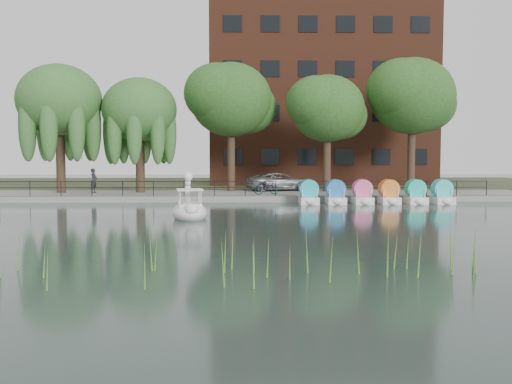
{
  "coord_description": "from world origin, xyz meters",
  "views": [
    {
      "loc": [
        -0.15,
        -24.02,
        3.26
      ],
      "look_at": [
        0.5,
        4.0,
        1.3
      ],
      "focal_mm": 40.0,
      "sensor_mm": 36.0,
      "label": 1
    }
  ],
  "objects_px": {
    "minivan": "(280,180)",
    "pedestrian": "(94,179)",
    "bicycle": "(266,187)",
    "swan_boat": "(190,208)"
  },
  "relations": [
    {
      "from": "bicycle",
      "to": "minivan",
      "type": "bearing_deg",
      "value": -36.02
    },
    {
      "from": "minivan",
      "to": "pedestrian",
      "type": "relative_size",
      "value": 2.82
    },
    {
      "from": "minivan",
      "to": "swan_boat",
      "type": "relative_size",
      "value": 1.9
    },
    {
      "from": "pedestrian",
      "to": "swan_boat",
      "type": "bearing_deg",
      "value": -134.6
    },
    {
      "from": "pedestrian",
      "to": "swan_boat",
      "type": "height_order",
      "value": "pedestrian"
    },
    {
      "from": "minivan",
      "to": "pedestrian",
      "type": "distance_m",
      "value": 13.41
    },
    {
      "from": "minivan",
      "to": "swan_boat",
      "type": "xyz_separation_m",
      "value": [
        -5.39,
        -14.35,
        -0.68
      ]
    },
    {
      "from": "bicycle",
      "to": "swan_boat",
      "type": "relative_size",
      "value": 0.58
    },
    {
      "from": "pedestrian",
      "to": "swan_boat",
      "type": "relative_size",
      "value": 0.67
    },
    {
      "from": "bicycle",
      "to": "pedestrian",
      "type": "bearing_deg",
      "value": 63.58
    }
  ]
}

